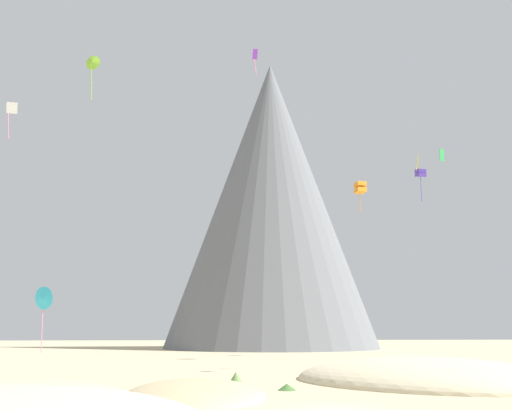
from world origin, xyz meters
TOP-DOWN VIEW (x-y plane):
  - ground_plane at (0.00, 0.00)m, footprint 400.00×400.00m
  - dune_midground at (11.00, 16.79)m, footprint 26.73×29.71m
  - dune_back_low at (-7.21, 7.57)m, footprint 8.94×15.83m
  - bush_near_left at (-0.95, 10.95)m, footprint 1.74×1.74m
  - bush_near_right at (-15.85, 10.92)m, footprint 2.11×2.11m
  - bush_low_patch at (-4.20, 15.03)m, footprint 1.27×1.27m
  - rock_massif at (7.85, 103.58)m, footprint 59.00×59.00m
  - kite_yellow_mid at (14.17, 25.44)m, footprint 0.53×0.86m
  - kite_lime_high at (-20.96, 44.25)m, footprint 1.95×0.92m
  - kite_indigo_high at (27.04, 59.98)m, footprint 1.57×1.63m
  - kite_violet_high at (-1.52, 28.98)m, footprint 0.58×0.23m
  - kite_orange_mid at (15.00, 50.70)m, footprint 1.59×1.64m
  - kite_white_mid at (-25.80, 28.46)m, footprint 1.07×0.63m
  - kite_green_mid at (18.13, 28.98)m, footprint 0.64×0.38m
  - kite_cyan_low at (-22.91, 34.08)m, footprint 2.26×1.55m

SIDE VIEW (x-z plane):
  - ground_plane at x=0.00m, z-range 0.00..0.00m
  - dune_midground at x=11.00m, z-range -1.92..1.92m
  - dune_back_low at x=-7.21m, z-range -0.95..0.95m
  - bush_near_left at x=-0.95m, z-range 0.00..0.45m
  - bush_near_right at x=-15.85m, z-range 0.00..0.67m
  - bush_low_patch at x=-4.20m, z-range 0.00..1.00m
  - kite_cyan_low at x=-22.91m, z-range 3.80..10.47m
  - kite_yellow_mid at x=14.17m, z-range 19.49..20.86m
  - kite_green_mid at x=18.13m, z-range 21.33..22.70m
  - kite_orange_mid at x=15.00m, z-range 21.11..25.32m
  - kite_white_mid at x=-25.80m, z-range 23.33..27.09m
  - kite_indigo_high at x=27.04m, z-range 25.17..30.46m
  - rock_massif at x=7.85m, z-range -3.50..59.74m
  - kite_violet_high at x=-1.52m, z-range 30.68..33.59m
  - kite_lime_high at x=-20.96m, z-range 34.38..40.33m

